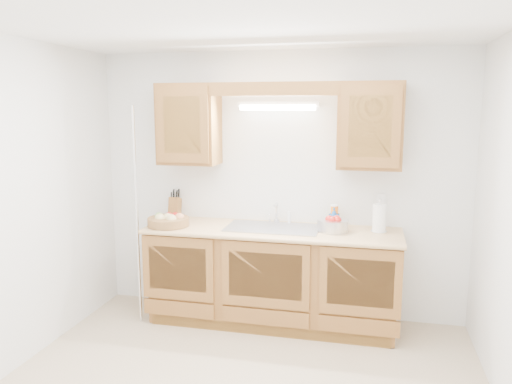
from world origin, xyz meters
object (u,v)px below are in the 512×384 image
(apple_bowl, at_px, (333,224))
(fruit_basket, at_px, (168,220))
(knife_block, at_px, (175,207))
(paper_towel, at_px, (379,218))

(apple_bowl, bearing_deg, fruit_basket, -174.61)
(knife_block, bearing_deg, fruit_basket, -82.37)
(fruit_basket, height_order, paper_towel, paper_towel)
(paper_towel, xyz_separation_m, apple_bowl, (-0.40, -0.06, -0.06))
(knife_block, relative_size, apple_bowl, 0.90)
(paper_towel, bearing_deg, apple_bowl, -171.32)
(fruit_basket, relative_size, paper_towel, 1.53)
(paper_towel, height_order, apple_bowl, paper_towel)
(fruit_basket, xyz_separation_m, apple_bowl, (1.50, 0.14, 0.01))
(fruit_basket, relative_size, apple_bowl, 1.37)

